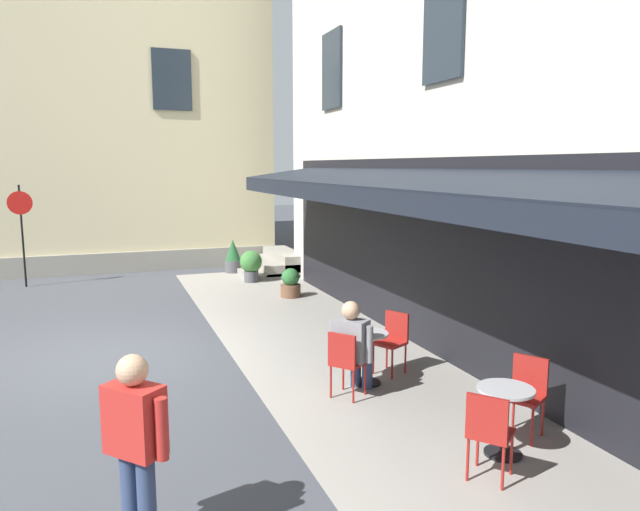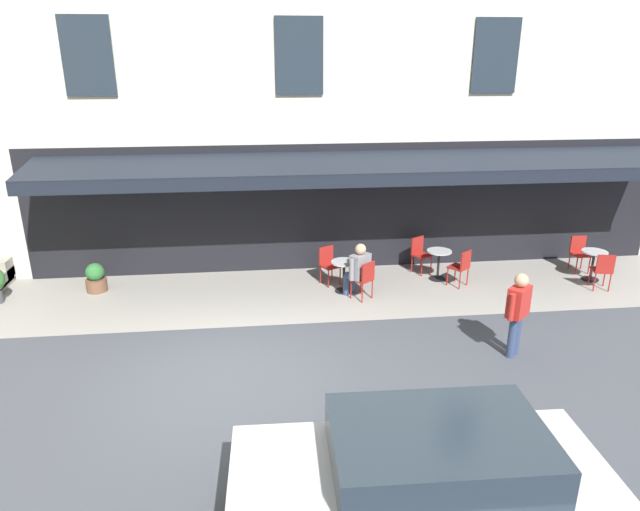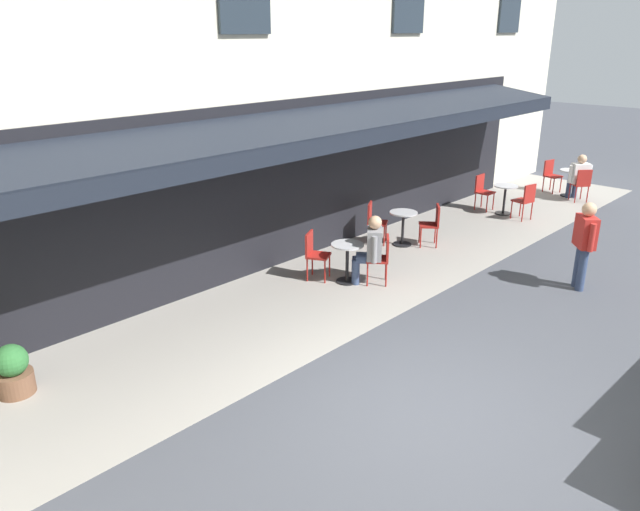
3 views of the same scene
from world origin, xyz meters
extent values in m
plane|color=#42444C|center=(0.00, 0.00, 0.00)|extent=(70.00, 70.00, 0.00)
cube|color=gray|center=(-3.25, -3.40, 0.00)|extent=(20.50, 3.20, 0.01)
cube|color=black|center=(-3.00, -4.97, 1.60)|extent=(16.00, 0.06, 3.20)
cube|color=black|center=(-3.00, -4.15, 2.85)|extent=(15.00, 1.70, 0.36)
cube|color=black|center=(-3.00, -3.32, 2.62)|extent=(15.00, 0.04, 0.28)
cylinder|color=black|center=(-11.58, -2.93, 0.01)|extent=(0.40, 0.40, 0.03)
cylinder|color=black|center=(-11.58, -2.93, 0.36)|extent=(0.06, 0.06, 0.72)
cylinder|color=#B7B7BC|center=(-11.58, -2.93, 0.73)|extent=(0.60, 0.60, 0.03)
cylinder|color=maroon|center=(-11.46, -2.53, 0.23)|extent=(0.03, 0.03, 0.45)
cylinder|color=maroon|center=(-11.20, -2.75, 0.23)|extent=(0.03, 0.03, 0.45)
cylinder|color=maroon|center=(-11.24, -2.27, 0.23)|extent=(0.03, 0.03, 0.45)
cylinder|color=maroon|center=(-10.98, -2.49, 0.23)|extent=(0.03, 0.03, 0.45)
cube|color=maroon|center=(-11.22, -2.51, 0.47)|extent=(0.56, 0.56, 0.04)
cube|color=maroon|center=(-11.10, -2.37, 0.70)|extent=(0.33, 0.29, 0.42)
cylinder|color=maroon|center=(-11.49, -3.33, 0.23)|extent=(0.03, 0.03, 0.45)
cylinder|color=maroon|center=(-11.82, -3.26, 0.23)|extent=(0.03, 0.03, 0.45)
cylinder|color=maroon|center=(-11.56, -3.66, 0.23)|extent=(0.03, 0.03, 0.45)
cylinder|color=maroon|center=(-11.90, -3.59, 0.23)|extent=(0.03, 0.03, 0.45)
cube|color=maroon|center=(-11.69, -3.46, 0.47)|extent=(0.48, 0.48, 0.04)
cube|color=maroon|center=(-11.73, -3.64, 0.70)|extent=(0.40, 0.12, 0.42)
cylinder|color=black|center=(-2.52, -3.35, 0.01)|extent=(0.40, 0.40, 0.03)
cylinder|color=black|center=(-2.52, -3.35, 0.36)|extent=(0.06, 0.06, 0.72)
cylinder|color=#B7B7BC|center=(-2.52, -3.35, 0.73)|extent=(0.60, 0.60, 0.03)
cylinder|color=maroon|center=(-2.89, -3.16, 0.23)|extent=(0.03, 0.03, 0.45)
cylinder|color=maroon|center=(-2.63, -2.95, 0.23)|extent=(0.03, 0.03, 0.45)
cylinder|color=maroon|center=(-3.11, -2.89, 0.23)|extent=(0.03, 0.03, 0.45)
cylinder|color=maroon|center=(-2.84, -2.68, 0.23)|extent=(0.03, 0.03, 0.45)
cube|color=maroon|center=(-2.87, -2.92, 0.47)|extent=(0.56, 0.56, 0.04)
cube|color=maroon|center=(-2.98, -2.78, 0.70)|extent=(0.34, 0.28, 0.42)
cylinder|color=maroon|center=(-2.20, -3.61, 0.23)|extent=(0.03, 0.03, 0.45)
cylinder|color=maroon|center=(-2.50, -3.77, 0.23)|extent=(0.03, 0.03, 0.45)
cylinder|color=maroon|center=(-2.04, -3.91, 0.23)|extent=(0.03, 0.03, 0.45)
cylinder|color=maroon|center=(-2.34, -4.07, 0.23)|extent=(0.03, 0.03, 0.45)
cube|color=maroon|center=(-2.27, -3.84, 0.47)|extent=(0.54, 0.54, 0.04)
cube|color=maroon|center=(-2.19, -4.00, 0.70)|extent=(0.37, 0.22, 0.42)
cylinder|color=black|center=(-4.94, -3.85, 0.01)|extent=(0.40, 0.40, 0.03)
cylinder|color=black|center=(-4.94, -3.85, 0.36)|extent=(0.06, 0.06, 0.72)
cylinder|color=#B7B7BC|center=(-4.94, -3.85, 0.73)|extent=(0.60, 0.60, 0.03)
cylinder|color=maroon|center=(-5.31, -3.66, 0.23)|extent=(0.03, 0.03, 0.45)
cylinder|color=maroon|center=(-5.05, -3.45, 0.23)|extent=(0.03, 0.03, 0.45)
cylinder|color=maroon|center=(-5.52, -3.39, 0.23)|extent=(0.03, 0.03, 0.45)
cylinder|color=maroon|center=(-5.26, -3.18, 0.23)|extent=(0.03, 0.03, 0.45)
cube|color=maroon|center=(-5.28, -3.42, 0.47)|extent=(0.56, 0.56, 0.04)
cube|color=maroon|center=(-5.40, -3.28, 0.70)|extent=(0.34, 0.28, 0.42)
cylinder|color=maroon|center=(-4.60, -4.09, 0.23)|extent=(0.03, 0.03, 0.45)
cylinder|color=maroon|center=(-4.89, -4.26, 0.23)|extent=(0.03, 0.03, 0.45)
cylinder|color=maroon|center=(-4.42, -4.38, 0.23)|extent=(0.03, 0.03, 0.45)
cylinder|color=maroon|center=(-4.72, -4.55, 0.23)|extent=(0.03, 0.03, 0.45)
cube|color=maroon|center=(-4.66, -4.32, 0.47)|extent=(0.55, 0.55, 0.04)
cube|color=maroon|center=(-4.57, -4.47, 0.70)|extent=(0.36, 0.24, 0.42)
cylinder|color=black|center=(-8.67, -3.40, 0.01)|extent=(0.40, 0.40, 0.03)
cylinder|color=black|center=(-8.67, -3.40, 0.36)|extent=(0.06, 0.06, 0.72)
cylinder|color=#B7B7BC|center=(-8.67, -3.40, 0.73)|extent=(0.60, 0.60, 0.03)
cylinder|color=maroon|center=(-8.75, -2.99, 0.23)|extent=(0.03, 0.03, 0.45)
cylinder|color=maroon|center=(-8.42, -3.06, 0.23)|extent=(0.03, 0.03, 0.45)
cylinder|color=maroon|center=(-8.68, -2.66, 0.23)|extent=(0.03, 0.03, 0.45)
cylinder|color=maroon|center=(-8.35, -2.73, 0.23)|extent=(0.03, 0.03, 0.45)
cube|color=maroon|center=(-8.55, -2.86, 0.47)|extent=(0.48, 0.48, 0.04)
cube|color=maroon|center=(-8.51, -2.68, 0.70)|extent=(0.40, 0.13, 0.42)
cylinder|color=maroon|center=(-8.50, -3.78, 0.23)|extent=(0.03, 0.03, 0.45)
cylinder|color=maroon|center=(-8.84, -3.78, 0.23)|extent=(0.03, 0.03, 0.45)
cylinder|color=maroon|center=(-8.49, -4.12, 0.23)|extent=(0.03, 0.03, 0.45)
cylinder|color=maroon|center=(-8.83, -4.12, 0.23)|extent=(0.03, 0.03, 0.45)
cube|color=maroon|center=(-8.67, -3.95, 0.47)|extent=(0.40, 0.40, 0.04)
cube|color=maroon|center=(-8.66, -4.13, 0.70)|extent=(0.40, 0.04, 0.42)
cylinder|color=navy|center=(-2.70, -3.28, 0.23)|extent=(0.15, 0.15, 0.47)
cylinder|color=navy|center=(-2.80, -3.15, 0.49)|extent=(0.33, 0.35, 0.16)
cylinder|color=navy|center=(-2.55, -3.17, 0.23)|extent=(0.15, 0.15, 0.47)
cylinder|color=navy|center=(-2.66, -3.04, 0.49)|extent=(0.33, 0.35, 0.16)
cube|color=gray|center=(-2.83, -2.97, 0.77)|extent=(0.52, 0.49, 0.56)
sphere|color=tan|center=(-2.83, -2.97, 1.17)|extent=(0.25, 0.25, 0.25)
cylinder|color=gray|center=(-3.05, -3.14, 0.75)|extent=(0.10, 0.10, 0.49)
cylinder|color=gray|center=(-2.61, -2.79, 0.75)|extent=(0.10, 0.10, 0.49)
cylinder|color=navy|center=(-11.53, -2.74, 0.23)|extent=(0.14, 0.14, 0.47)
cylinder|color=navy|center=(-11.43, -2.62, 0.49)|extent=(0.32, 0.34, 0.15)
cylinder|color=navy|center=(-11.40, -2.85, 0.23)|extent=(0.14, 0.14, 0.47)
cylinder|color=navy|center=(-11.29, -2.73, 0.49)|extent=(0.32, 0.34, 0.15)
cube|color=silver|center=(-11.26, -2.55, 0.76)|extent=(0.51, 0.49, 0.55)
sphere|color=tan|center=(-11.26, -2.55, 1.16)|extent=(0.24, 0.24, 0.24)
cylinder|color=silver|center=(-11.46, -2.38, 0.75)|extent=(0.10, 0.10, 0.48)
cylinder|color=silver|center=(-11.05, -2.73, 0.75)|extent=(0.10, 0.10, 0.48)
cylinder|color=navy|center=(-5.11, -0.04, 0.40)|extent=(0.15, 0.15, 0.80)
cylinder|color=navy|center=(-5.25, -0.17, 0.40)|extent=(0.15, 0.15, 0.80)
cube|color=red|center=(-5.18, -0.10, 1.08)|extent=(0.52, 0.51, 0.57)
sphere|color=tan|center=(-5.18, -0.10, 1.49)|extent=(0.25, 0.25, 0.25)
cylinder|color=red|center=(-4.97, 0.08, 1.06)|extent=(0.10, 0.10, 0.50)
cylinder|color=red|center=(-5.39, -0.29, 1.06)|extent=(0.10, 0.10, 0.50)
cylinder|color=brown|center=(3.22, -4.02, 0.15)|extent=(0.48, 0.48, 0.30)
sphere|color=#2D6B33|center=(3.22, -4.02, 0.48)|extent=(0.42, 0.42, 0.42)
camera|label=1|loc=(-9.84, 0.05, 3.06)|focal=33.20mm
camera|label=2|loc=(-0.65, 8.58, 5.24)|focal=31.47mm
camera|label=3|loc=(5.50, 3.52, 4.41)|focal=34.39mm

